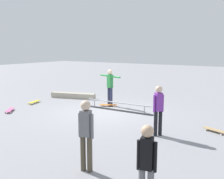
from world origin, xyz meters
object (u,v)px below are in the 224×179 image
at_px(skate_ledge, 73,96).
at_px(loose_skateboard_pink, 10,110).
at_px(grind_rail, 118,107).
at_px(loose_skateboard_natural, 215,130).
at_px(bystander_purple_shirt, 158,108).
at_px(bystander_grey_shirt, 86,132).
at_px(bystander_black_shirt, 147,163).
at_px(skateboard_main, 108,105).
at_px(skater_main, 110,85).
at_px(loose_skateboard_yellow, 34,102).

bearing_deg(skate_ledge, loose_skateboard_pink, 84.62).
distance_m(grind_rail, loose_skateboard_natural, 4.25).
height_order(skate_ledge, bystander_purple_shirt, bystander_purple_shirt).
xyz_separation_m(skate_ledge, loose_skateboard_natural, (-7.66, 1.87, -0.07)).
bearing_deg(bystander_grey_shirt, bystander_black_shirt, 148.50).
xyz_separation_m(skateboard_main, bystander_grey_shirt, (-3.04, 5.55, 0.84)).
relative_size(skater_main, bystander_black_shirt, 1.14).
bearing_deg(loose_skateboard_pink, loose_skateboard_yellow, -25.64).
bearing_deg(bystander_black_shirt, skateboard_main, -64.75).
xyz_separation_m(grind_rail, loose_skateboard_yellow, (4.26, 0.96, -0.09)).
bearing_deg(loose_skateboard_natural, loose_skateboard_pink, 33.37).
bearing_deg(skater_main, loose_skateboard_natural, -178.24).
height_order(bystander_grey_shirt, loose_skateboard_pink, bystander_grey_shirt).
bearing_deg(loose_skateboard_pink, skate_ledge, -45.02).
relative_size(grind_rail, loose_skateboard_natural, 4.01).
height_order(skate_ledge, bystander_black_shirt, bystander_black_shirt).
distance_m(bystander_grey_shirt, loose_skateboard_yellow, 7.78).
bearing_deg(loose_skateboard_pink, bystander_purple_shirt, -124.83).
distance_m(grind_rail, skateboard_main, 0.90).
relative_size(bystander_black_shirt, loose_skateboard_pink, 2.03).
xyz_separation_m(grind_rail, bystander_grey_shirt, (-2.25, 5.13, 0.75)).
bearing_deg(bystander_grey_shirt, loose_skateboard_natural, -126.49).
xyz_separation_m(bystander_black_shirt, loose_skateboard_natural, (-0.20, -4.90, -0.78)).
xyz_separation_m(bystander_grey_shirt, loose_skateboard_natural, (-1.92, -4.31, -0.84)).
height_order(skater_main, skateboard_main, skater_main).
distance_m(grind_rail, bystander_purple_shirt, 3.52).
height_order(skater_main, loose_skateboard_natural, skater_main).
relative_size(skate_ledge, bystander_black_shirt, 1.64).
xyz_separation_m(bystander_black_shirt, bystander_purple_shirt, (1.26, -3.61, 0.04)).
distance_m(bystander_black_shirt, loose_skateboard_natural, 4.97).
relative_size(bystander_purple_shirt, loose_skateboard_pink, 2.13).
height_order(bystander_black_shirt, bystander_grey_shirt, bystander_grey_shirt).
xyz_separation_m(skate_ledge, loose_skateboard_pink, (0.35, 3.71, -0.07)).
relative_size(skateboard_main, bystander_purple_shirt, 0.51).
relative_size(grind_rail, bystander_black_shirt, 2.18).
distance_m(skateboard_main, loose_skateboard_natural, 5.11).
bearing_deg(skateboard_main, bystander_purple_shirt, -63.18).
bearing_deg(skate_ledge, loose_skateboard_yellow, 68.89).
bearing_deg(loose_skateboard_pink, grind_rail, -94.82).
xyz_separation_m(grind_rail, loose_skateboard_natural, (-4.17, 0.83, -0.09)).
xyz_separation_m(skater_main, loose_skateboard_yellow, (3.47, 1.54, -0.93)).
bearing_deg(skater_main, skateboard_main, 110.91).
xyz_separation_m(skate_ledge, bystander_grey_shirt, (-5.74, 6.18, 0.77)).
relative_size(grind_rail, skateboard_main, 4.10).
height_order(skateboard_main, loose_skateboard_yellow, same).
bearing_deg(loose_skateboard_pink, loose_skateboard_natural, -116.68).
bearing_deg(bystander_black_shirt, grind_rail, -67.74).
xyz_separation_m(skate_ledge, loose_skateboard_yellow, (0.78, 2.01, -0.07)).
bearing_deg(grind_rail, bystander_black_shirt, 123.37).
relative_size(skate_ledge, bystander_grey_shirt, 1.54).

